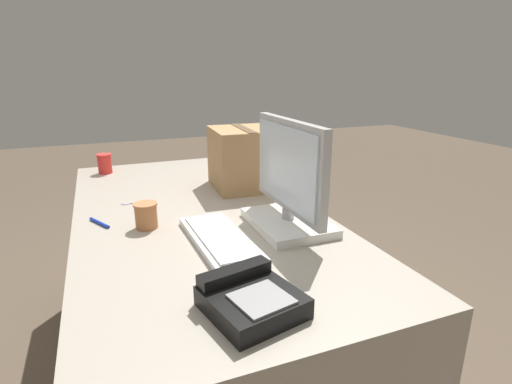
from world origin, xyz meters
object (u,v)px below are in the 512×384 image
desk_phone (250,299)px  cardboard_box (244,158)px  keyboard (221,239)px  pen_marker (99,223)px  monitor (289,186)px  spoon (133,203)px  paper_cup_right (146,215)px  paper_cup_left (105,164)px

desk_phone → cardboard_box: (-0.94, 0.33, 0.11)m
keyboard → pen_marker: size_ratio=3.68×
cardboard_box → desk_phone: bearing=-19.2°
monitor → spoon: bearing=-133.5°
cardboard_box → pen_marker: 0.70m
desk_phone → pen_marker: bearing=-168.4°
desk_phone → pen_marker: size_ratio=2.10×
desk_phone → paper_cup_right: bearing=-177.9°
desk_phone → paper_cup_right: (-0.60, -0.16, 0.02)m
desk_phone → spoon: size_ratio=1.69×
paper_cup_right → paper_cup_left: bearing=-172.8°
pen_marker → monitor: bearing=-140.8°
desk_phone → cardboard_box: cardboard_box is taller
keyboard → paper_cup_right: size_ratio=4.69×
monitor → pen_marker: bearing=-113.5°
spoon → pen_marker: pen_marker is taller
pen_marker → paper_cup_left: bearing=-30.8°
paper_cup_right → spoon: paper_cup_right is taller
keyboard → spoon: size_ratio=2.96×
desk_phone → paper_cup_left: bearing=177.6°
pen_marker → keyboard: bearing=-158.1°
keyboard → paper_cup_right: (-0.22, -0.20, 0.03)m
paper_cup_left → cardboard_box: bearing=49.3°
desk_phone → keyboard: bearing=160.6°
keyboard → cardboard_box: 0.64m
paper_cup_left → paper_cup_right: paper_cup_left is taller
monitor → keyboard: bearing=-80.8°
desk_phone → pen_marker: (-0.69, -0.32, -0.02)m
spoon → cardboard_box: cardboard_box is taller
desk_phone → spoon: bearing=178.7°
desk_phone → spoon: 0.90m
paper_cup_right → cardboard_box: 0.60m
spoon → cardboard_box: size_ratio=0.45×
monitor → cardboard_box: monitor is taller
keyboard → spoon: (-0.50, -0.22, -0.01)m
cardboard_box → pen_marker: cardboard_box is taller
monitor → keyboard: monitor is taller
paper_cup_left → paper_cup_right: size_ratio=1.13×
spoon → pen_marker: bearing=65.3°
paper_cup_left → pen_marker: bearing=-3.5°
pen_marker → spoon: bearing=-62.8°
desk_phone → spoon: (-0.88, -0.18, -0.03)m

